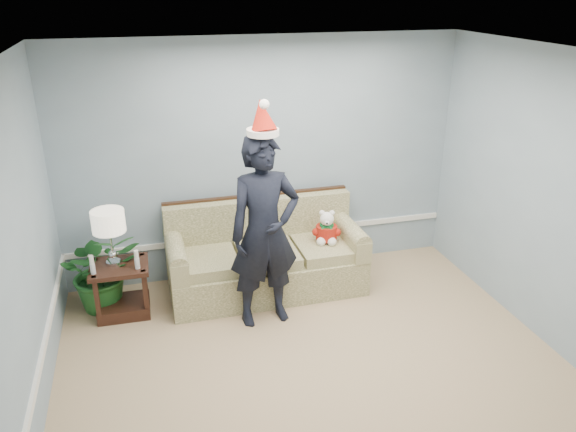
% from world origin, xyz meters
% --- Properties ---
extents(room_shell, '(4.54, 5.04, 2.74)m').
position_xyz_m(room_shell, '(0.00, 0.00, 1.35)').
color(room_shell, tan).
rests_on(room_shell, ground).
extents(wainscot_trim, '(4.49, 4.99, 0.06)m').
position_xyz_m(wainscot_trim, '(-1.18, 1.18, 0.45)').
color(wainscot_trim, white).
rests_on(wainscot_trim, room_shell).
extents(sofa, '(2.12, 0.92, 0.99)m').
position_xyz_m(sofa, '(-0.10, 2.06, 0.35)').
color(sofa, brown).
rests_on(sofa, room_shell).
extents(side_table, '(0.59, 0.50, 0.56)m').
position_xyz_m(side_table, '(-1.64, 1.91, 0.22)').
color(side_table, '#361C13').
rests_on(side_table, room_shell).
extents(table_lamp, '(0.33, 0.33, 0.58)m').
position_xyz_m(table_lamp, '(-1.69, 1.96, 1.00)').
color(table_lamp, silver).
rests_on(table_lamp, side_table).
extents(candle_pair, '(0.47, 0.05, 0.20)m').
position_xyz_m(candle_pair, '(-1.67, 1.79, 0.65)').
color(candle_pair, silver).
rests_on(candle_pair, side_table).
extents(houseplant, '(0.92, 0.84, 0.88)m').
position_xyz_m(houseplant, '(-1.83, 2.09, 0.44)').
color(houseplant, '#205E24').
rests_on(houseplant, room_shell).
extents(man, '(0.75, 0.53, 1.93)m').
position_xyz_m(man, '(-0.24, 1.43, 0.97)').
color(man, black).
rests_on(man, room_shell).
extents(santa_hat, '(0.35, 0.38, 0.35)m').
position_xyz_m(santa_hat, '(-0.24, 1.45, 2.07)').
color(santa_hat, white).
rests_on(santa_hat, man).
extents(teddy_bear, '(0.29, 0.30, 0.38)m').
position_xyz_m(teddy_bear, '(0.58, 1.96, 0.66)').
color(teddy_bear, white).
rests_on(teddy_bear, sofa).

